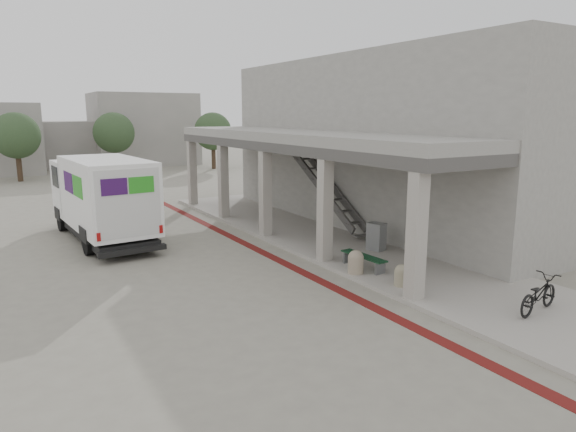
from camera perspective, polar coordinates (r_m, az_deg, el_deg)
ground at (r=15.05m, az=-1.54°, el=-6.89°), size 120.00×120.00×0.00m
bike_lane_stripe at (r=17.19m, az=-1.83°, el=-4.55°), size 0.35×40.00×0.01m
sidewalk at (r=17.23m, az=10.23°, el=-4.49°), size 4.40×28.00×0.12m
transit_building at (r=21.90m, az=8.53°, el=7.79°), size 7.60×17.00×7.00m
distant_backdrop at (r=48.63m, az=-25.83°, el=7.86°), size 28.00×10.00×6.50m
tree_left at (r=40.61m, az=-27.97°, el=7.88°), size 3.20×3.20×4.80m
tree_mid at (r=43.48m, az=-18.78°, el=8.73°), size 3.20×3.20×4.80m
tree_right at (r=44.86m, az=-8.35°, el=9.27°), size 3.20×3.20×4.80m
fedex_truck at (r=20.44m, az=-20.04°, el=2.08°), size 2.74×7.45×3.12m
bench at (r=15.64m, az=8.39°, el=-4.74°), size 0.47×1.73×0.40m
bollard_near at (r=15.13m, az=7.54°, el=-5.05°), size 0.46×0.46×0.69m
bollard_far at (r=14.28m, az=12.52°, el=-6.42°), size 0.40×0.40×0.60m
utility_cabinet at (r=17.73m, az=9.78°, el=-2.26°), size 0.55×0.65×0.94m
bicycle_black at (r=13.46m, az=26.06°, el=-7.82°), size 1.74×0.85×0.88m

